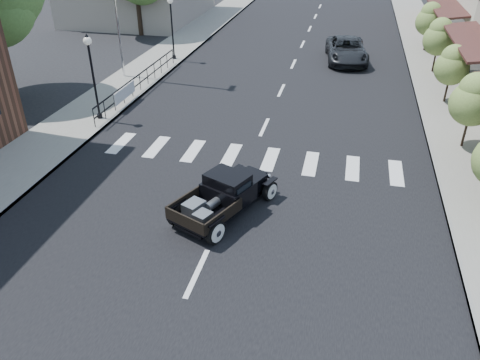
# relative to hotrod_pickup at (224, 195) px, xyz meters

# --- Properties ---
(ground) EXTENTS (120.00, 120.00, 0.00)m
(ground) POSITION_rel_hotrod_pickup_xyz_m (0.02, -0.02, -0.70)
(ground) COLOR black
(ground) RESTS_ON ground
(road) EXTENTS (14.00, 80.00, 0.02)m
(road) POSITION_rel_hotrod_pickup_xyz_m (0.02, 14.98, -0.69)
(road) COLOR black
(road) RESTS_ON ground
(road_markings) EXTENTS (12.00, 60.00, 0.06)m
(road_markings) POSITION_rel_hotrod_pickup_xyz_m (0.02, 9.98, -0.70)
(road_markings) COLOR silver
(road_markings) RESTS_ON ground
(sidewalk_left) EXTENTS (3.00, 80.00, 0.15)m
(sidewalk_left) POSITION_rel_hotrod_pickup_xyz_m (-8.48, 14.98, -0.62)
(sidewalk_left) COLOR gray
(sidewalk_left) RESTS_ON ground
(sidewalk_right) EXTENTS (3.00, 80.00, 0.15)m
(sidewalk_right) POSITION_rel_hotrod_pickup_xyz_m (8.52, 14.98, -0.62)
(sidewalk_right) COLOR gray
(sidewalk_right) RESTS_ON ground
(railing) EXTENTS (0.08, 10.00, 1.00)m
(railing) POSITION_rel_hotrod_pickup_xyz_m (-7.28, 9.98, -0.05)
(railing) COLOR black
(railing) RESTS_ON sidewalk_left
(banner) EXTENTS (0.04, 2.20, 0.60)m
(banner) POSITION_rel_hotrod_pickup_xyz_m (-7.20, 7.98, -0.25)
(banner) COLOR silver
(banner) RESTS_ON sidewalk_left
(lamp_post_b) EXTENTS (0.36, 0.36, 3.85)m
(lamp_post_b) POSITION_rel_hotrod_pickup_xyz_m (-7.58, 5.98, 1.38)
(lamp_post_b) COLOR black
(lamp_post_b) RESTS_ON sidewalk_left
(lamp_post_c) EXTENTS (0.36, 0.36, 3.85)m
(lamp_post_c) POSITION_rel_hotrod_pickup_xyz_m (-7.58, 15.98, 1.38)
(lamp_post_c) COLOR black
(lamp_post_c) RESTS_ON sidewalk_left
(small_tree_b) EXTENTS (1.78, 1.78, 2.97)m
(small_tree_b) POSITION_rel_hotrod_pickup_xyz_m (8.32, 6.70, 0.94)
(small_tree_b) COLOR olive
(small_tree_b) RESTS_ON sidewalk_right
(small_tree_c) EXTENTS (1.64, 1.64, 2.74)m
(small_tree_c) POSITION_rel_hotrod_pickup_xyz_m (8.32, 11.90, 0.82)
(small_tree_c) COLOR olive
(small_tree_c) RESTS_ON sidewalk_right
(small_tree_d) EXTENTS (1.79, 1.79, 2.98)m
(small_tree_d) POSITION_rel_hotrod_pickup_xyz_m (8.32, 16.98, 0.94)
(small_tree_d) COLOR olive
(small_tree_d) RESTS_ON sidewalk_right
(small_tree_e) EXTENTS (1.81, 1.81, 3.01)m
(small_tree_e) POSITION_rel_hotrod_pickup_xyz_m (8.32, 21.85, 0.96)
(small_tree_e) COLOR olive
(small_tree_e) RESTS_ON sidewalk_right
(hotrod_pickup) EXTENTS (3.32, 4.42, 1.39)m
(hotrod_pickup) POSITION_rel_hotrod_pickup_xyz_m (0.00, 0.00, 0.00)
(hotrod_pickup) COLOR black
(hotrod_pickup) RESTS_ON ground
(second_car) EXTENTS (3.02, 5.45, 1.44)m
(second_car) POSITION_rel_hotrod_pickup_xyz_m (3.19, 18.35, 0.03)
(second_car) COLOR black
(second_car) RESTS_ON ground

